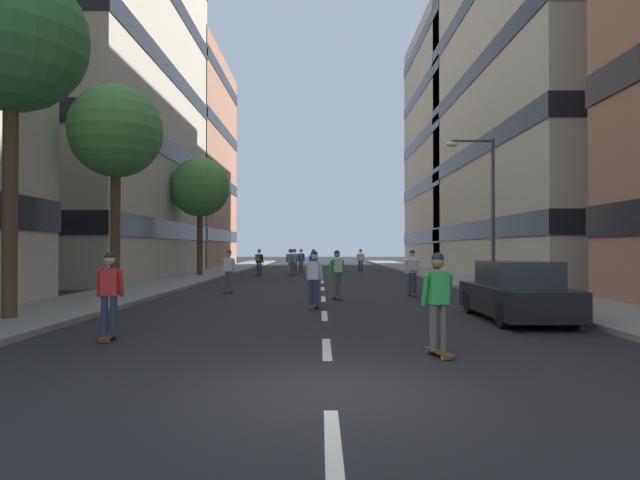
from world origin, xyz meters
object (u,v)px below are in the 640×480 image
(skater_3, at_px, (410,270))
(skater_5, at_px, (335,271))
(street_tree_far, at_px, (9,39))
(skater_2, at_px, (257,261))
(skater_7, at_px, (436,299))
(skater_8, at_px, (288,260))
(skater_10, at_px, (107,291))
(skater_0, at_px, (312,276))
(parked_car_near, at_px, (514,293))
(skater_9, at_px, (290,261))
(skater_11, at_px, (358,259))
(street_tree_near, at_px, (113,132))
(skater_4, at_px, (293,260))
(skater_1, at_px, (227,269))
(streetlamp_right, at_px, (482,196))
(skater_6, at_px, (299,259))
(street_tree_mid, at_px, (198,188))
(skater_12, at_px, (311,262))

(skater_3, height_order, skater_5, same)
(street_tree_far, relative_size, skater_2, 4.95)
(skater_7, relative_size, skater_8, 1.00)
(skater_10, bearing_deg, skater_0, 54.73)
(parked_car_near, distance_m, street_tree_far, 14.20)
(skater_9, relative_size, skater_11, 1.00)
(skater_3, height_order, skater_8, same)
(street_tree_near, relative_size, skater_5, 4.40)
(skater_0, height_order, skater_2, same)
(parked_car_near, distance_m, skater_4, 26.62)
(skater_0, distance_m, skater_1, 6.98)
(skater_3, xyz_separation_m, skater_9, (-5.40, 15.14, 0.00))
(streetlamp_right, height_order, skater_1, streetlamp_right)
(skater_4, xyz_separation_m, skater_8, (-0.26, -1.69, -0.03))
(skater_5, height_order, skater_6, same)
(skater_1, bearing_deg, skater_9, 81.95)
(skater_4, distance_m, skater_6, 1.48)
(skater_3, bearing_deg, street_tree_mid, 128.65)
(street_tree_far, distance_m, streetlamp_right, 18.47)
(street_tree_far, height_order, skater_11, street_tree_far)
(skater_7, xyz_separation_m, skater_9, (-3.88, 26.95, 0.03))
(street_tree_far, distance_m, skater_1, 11.74)
(street_tree_mid, height_order, skater_10, street_tree_mid)
(skater_6, xyz_separation_m, skater_10, (-2.84, -30.20, -0.03))
(skater_2, xyz_separation_m, skater_12, (3.56, -1.28, -0.03))
(skater_5, bearing_deg, skater_6, 95.42)
(parked_car_near, xyz_separation_m, skater_2, (-9.02, 22.04, 0.32))
(skater_1, height_order, skater_6, same)
(skater_8, distance_m, skater_11, 5.51)
(street_tree_mid, distance_m, skater_2, 6.01)
(skater_6, relative_size, skater_11, 1.00)
(skater_7, bearing_deg, skater_3, 82.69)
(skater_4, height_order, skater_7, same)
(street_tree_mid, bearing_deg, skater_9, 11.06)
(skater_8, relative_size, skater_12, 1.00)
(skater_5, distance_m, skater_12, 15.08)
(streetlamp_right, relative_size, skater_1, 3.65)
(skater_12, bearing_deg, street_tree_mid, 177.28)
(skater_4, bearing_deg, skater_2, -120.57)
(skater_11, bearing_deg, skater_6, 169.19)
(parked_car_near, relative_size, street_tree_far, 0.50)
(skater_0, height_order, skater_1, same)
(skater_12, bearing_deg, street_tree_near, -116.87)
(skater_10, relative_size, skater_11, 1.00)
(skater_12, bearing_deg, skater_10, -99.15)
(skater_11, bearing_deg, streetlamp_right, -75.40)
(street_tree_near, distance_m, skater_9, 17.57)
(skater_7, distance_m, skater_12, 25.59)
(skater_0, bearing_deg, skater_8, 95.05)
(skater_2, height_order, skater_9, same)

